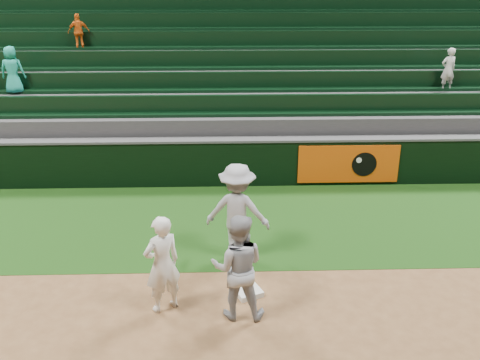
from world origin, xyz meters
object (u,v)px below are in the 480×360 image
first_base (248,291)px  baserunner (238,267)px  base_coach (237,211)px  first_baseman (162,264)px

first_base → baserunner: size_ratio=0.24×
first_base → baserunner: baserunner is taller
base_coach → baserunner: bearing=100.0°
first_base → first_baseman: first_baseman is taller
first_baseman → base_coach: (1.27, 1.71, 0.11)m
first_base → first_baseman: bearing=-164.8°
first_baseman → base_coach: base_coach is taller
baserunner → base_coach: bearing=-86.8°
first_baseman → baserunner: (1.23, -0.20, 0.05)m
first_baseman → baserunner: bearing=138.6°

